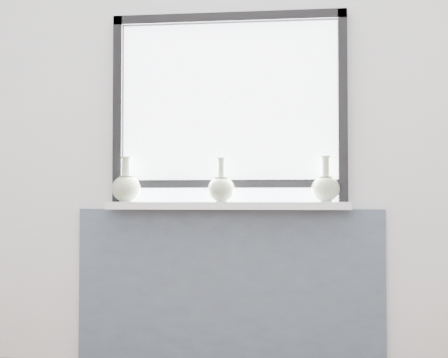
# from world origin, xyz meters

# --- Properties ---
(back_wall) EXTENTS (3.60, 0.02, 2.60)m
(back_wall) POSITION_xyz_m (0.00, 1.81, 1.30)
(back_wall) COLOR silver
(back_wall) RESTS_ON ground
(apron_panel) EXTENTS (1.70, 0.03, 0.86)m
(apron_panel) POSITION_xyz_m (0.00, 1.78, 0.43)
(apron_panel) COLOR #4C5D6C
(apron_panel) RESTS_ON ground
(windowsill) EXTENTS (1.32, 0.18, 0.04)m
(windowsill) POSITION_xyz_m (0.00, 1.71, 0.88)
(windowsill) COLOR white
(windowsill) RESTS_ON apron_panel
(window) EXTENTS (1.30, 0.06, 1.05)m
(window) POSITION_xyz_m (0.00, 1.77, 1.44)
(window) COLOR black
(window) RESTS_ON windowsill
(vase_a) EXTENTS (0.16, 0.16, 0.25)m
(vase_a) POSITION_xyz_m (-0.56, 1.70, 0.98)
(vase_a) COLOR #ABBE97
(vase_a) RESTS_ON windowsill
(vase_b) EXTENTS (0.15, 0.15, 0.24)m
(vase_b) POSITION_xyz_m (-0.03, 1.69, 0.98)
(vase_b) COLOR #ABBE97
(vase_b) RESTS_ON windowsill
(vase_c) EXTENTS (0.15, 0.15, 0.25)m
(vase_c) POSITION_xyz_m (0.53, 1.72, 0.98)
(vase_c) COLOR #ABBE97
(vase_c) RESTS_ON windowsill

